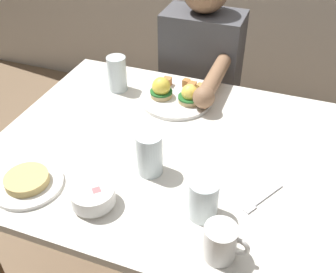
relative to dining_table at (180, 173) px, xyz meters
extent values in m
cube|color=white|center=(0.00, 0.00, 0.09)|extent=(1.20, 0.90, 0.03)
cube|color=#3F7F51|center=(0.00, -0.40, 0.10)|extent=(1.20, 0.06, 0.00)
cube|color=#3F7F51|center=(0.00, 0.40, 0.10)|extent=(1.20, 0.06, 0.00)
cube|color=brown|center=(-0.55, 0.40, -0.28)|extent=(0.06, 0.06, 0.71)
cube|color=brown|center=(0.55, 0.40, -0.28)|extent=(0.06, 0.06, 0.71)
cylinder|color=white|center=(-0.11, 0.26, 0.11)|extent=(0.27, 0.27, 0.01)
cylinder|color=tan|center=(-0.16, 0.25, 0.13)|extent=(0.08, 0.08, 0.02)
cylinder|color=#236028|center=(-0.16, 0.25, 0.14)|extent=(0.08, 0.08, 0.01)
sphere|color=yellow|center=(-0.16, 0.25, 0.16)|extent=(0.07, 0.07, 0.07)
cylinder|color=tan|center=(-0.05, 0.25, 0.13)|extent=(0.08, 0.08, 0.02)
cylinder|color=#236028|center=(-0.05, 0.25, 0.14)|extent=(0.08, 0.08, 0.01)
sphere|color=#F7DB56|center=(-0.05, 0.25, 0.16)|extent=(0.06, 0.06, 0.06)
cube|color=tan|center=(-0.04, 0.34, 0.14)|extent=(0.03, 0.03, 0.03)
cube|color=#AD7038|center=(-0.02, 0.33, 0.14)|extent=(0.04, 0.04, 0.04)
cube|color=tan|center=(-0.02, 0.33, 0.14)|extent=(0.04, 0.04, 0.04)
cube|color=#AD7038|center=(-0.07, 0.34, 0.13)|extent=(0.03, 0.03, 0.03)
cube|color=#B77A42|center=(-0.17, 0.34, 0.14)|extent=(0.03, 0.03, 0.03)
cube|color=#AD7038|center=(-0.10, 0.35, 0.14)|extent=(0.03, 0.03, 0.03)
cylinder|color=white|center=(-0.15, -0.30, 0.11)|extent=(0.10, 0.10, 0.01)
cylinder|color=white|center=(-0.15, -0.30, 0.14)|extent=(0.12, 0.12, 0.04)
cube|color=#F4DB66|center=(-0.16, -0.29, 0.14)|extent=(0.04, 0.04, 0.03)
cube|color=#F4DB66|center=(-0.14, -0.28, 0.15)|extent=(0.02, 0.02, 0.02)
cube|color=#EA6B70|center=(-0.16, -0.30, 0.13)|extent=(0.03, 0.03, 0.02)
cube|color=#EA6B70|center=(-0.12, -0.32, 0.14)|extent=(0.02, 0.02, 0.02)
cube|color=#B7E093|center=(-0.13, -0.32, 0.15)|extent=(0.03, 0.03, 0.02)
cube|color=#B7E093|center=(-0.13, -0.29, 0.15)|extent=(0.03, 0.03, 0.03)
cube|color=#EA6B70|center=(-0.14, -0.30, 0.15)|extent=(0.03, 0.03, 0.02)
cylinder|color=white|center=(0.21, -0.34, 0.15)|extent=(0.08, 0.08, 0.09)
cylinder|color=black|center=(0.21, -0.34, 0.20)|extent=(0.07, 0.07, 0.01)
torus|color=white|center=(0.25, -0.34, 0.16)|extent=(0.06, 0.01, 0.06)
cube|color=silver|center=(0.29, -0.11, 0.11)|extent=(0.07, 0.11, 0.00)
cube|color=silver|center=(0.25, -0.17, 0.11)|extent=(0.04, 0.04, 0.00)
cylinder|color=silver|center=(-0.35, 0.27, 0.17)|extent=(0.07, 0.07, 0.14)
cylinder|color=silver|center=(-0.35, 0.27, 0.16)|extent=(0.07, 0.07, 0.11)
cylinder|color=silver|center=(-0.05, -0.13, 0.17)|extent=(0.08, 0.08, 0.13)
cylinder|color=silver|center=(-0.05, -0.13, 0.14)|extent=(0.07, 0.07, 0.07)
cylinder|color=silver|center=(0.14, -0.23, 0.16)|extent=(0.08, 0.08, 0.12)
cylinder|color=silver|center=(0.14, -0.23, 0.15)|extent=(0.07, 0.07, 0.09)
cylinder|color=white|center=(-0.36, -0.30, 0.11)|extent=(0.20, 0.20, 0.01)
cylinder|color=#DBBC70|center=(-0.36, -0.30, 0.13)|extent=(0.12, 0.12, 0.02)
cylinder|color=#33333D|center=(-0.20, 0.53, -0.41)|extent=(0.11, 0.11, 0.45)
cylinder|color=#33333D|center=(-0.02, 0.53, -0.41)|extent=(0.11, 0.11, 0.45)
cube|color=#4C4C51|center=(-0.11, 0.63, 0.07)|extent=(0.34, 0.20, 0.50)
cylinder|color=#936B4C|center=(0.01, 0.38, 0.17)|extent=(0.06, 0.30, 0.06)
sphere|color=#936B4C|center=(0.01, 0.23, 0.17)|extent=(0.08, 0.08, 0.08)
camera|label=1|loc=(0.29, -0.92, 0.91)|focal=41.92mm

